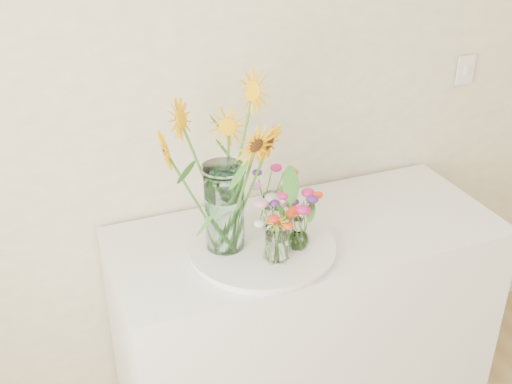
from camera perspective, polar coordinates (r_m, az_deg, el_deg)
counter at (r=2.57m, az=4.26°, el=-11.95°), size 1.40×0.60×0.90m
tray at (r=2.17m, az=0.54°, el=-5.11°), size 0.47×0.47×0.02m
mason_jar at (r=2.08m, az=-2.83°, el=-1.39°), size 0.17×0.17×0.30m
sunflower_bouquet at (r=2.01m, az=-2.92°, el=2.17°), size 0.81×0.81×0.59m
small_vase_a at (r=2.06m, az=1.87°, el=-4.48°), size 0.10×0.10×0.13m
wildflower_posy_a at (r=2.04m, az=1.89°, el=-3.42°), size 0.21×0.21×0.22m
small_vase_b at (r=2.13m, az=3.74°, el=-3.68°), size 0.09×0.09×0.12m
wildflower_posy_b at (r=2.10m, az=3.78°, el=-2.64°), size 0.19×0.19×0.21m
small_vase_c at (r=2.24m, az=1.54°, el=-1.69°), size 0.08×0.08×0.13m
wildflower_posy_c at (r=2.21m, az=1.55°, el=-0.68°), size 0.20×0.20×0.22m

